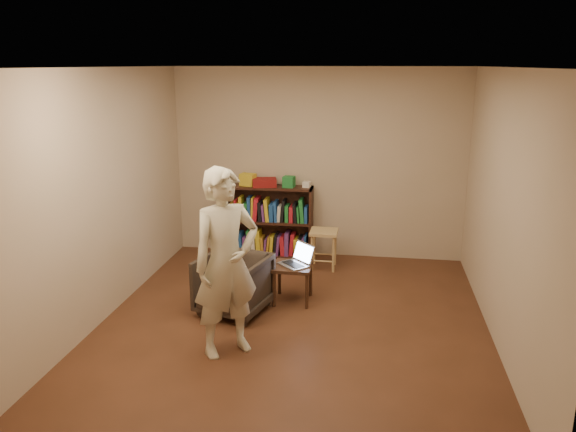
% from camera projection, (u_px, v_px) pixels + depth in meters
% --- Properties ---
extents(floor, '(4.50, 4.50, 0.00)m').
position_uv_depth(floor, '(294.00, 322.00, 5.90)').
color(floor, '#422415').
rests_on(floor, ground).
extents(ceiling, '(4.50, 4.50, 0.00)m').
position_uv_depth(ceiling, '(294.00, 67.00, 5.22)').
color(ceiling, white).
rests_on(ceiling, wall_back).
extents(wall_back, '(4.00, 0.00, 4.00)m').
position_uv_depth(wall_back, '(318.00, 164.00, 7.71)').
color(wall_back, '#C3AA93').
rests_on(wall_back, floor).
extents(wall_left, '(0.00, 4.50, 4.50)m').
position_uv_depth(wall_left, '(105.00, 196.00, 5.86)').
color(wall_left, '#C3AA93').
rests_on(wall_left, floor).
extents(wall_right, '(0.00, 4.50, 4.50)m').
position_uv_depth(wall_right, '(505.00, 211.00, 5.26)').
color(wall_right, '#C3AA93').
rests_on(wall_right, floor).
extents(bookshelf, '(1.20, 0.30, 1.00)m').
position_uv_depth(bookshelf, '(270.00, 225.00, 7.88)').
color(bookshelf, black).
rests_on(bookshelf, floor).
extents(box_yellow, '(0.23, 0.19, 0.17)m').
position_uv_depth(box_yellow, '(248.00, 180.00, 7.75)').
color(box_yellow, gold).
rests_on(box_yellow, bookshelf).
extents(red_cloth, '(0.37, 0.31, 0.11)m').
position_uv_depth(red_cloth, '(264.00, 182.00, 7.71)').
color(red_cloth, maroon).
rests_on(red_cloth, bookshelf).
extents(box_green, '(0.17, 0.17, 0.15)m').
position_uv_depth(box_green, '(289.00, 182.00, 7.65)').
color(box_green, '#1F7733').
rests_on(box_green, bookshelf).
extents(box_white, '(0.11, 0.11, 0.08)m').
position_uv_depth(box_white, '(307.00, 184.00, 7.65)').
color(box_white, silver).
rests_on(box_white, bookshelf).
extents(stool, '(0.36, 0.36, 0.52)m').
position_uv_depth(stool, '(324.00, 238.00, 7.38)').
color(stool, '#A47B4F').
rests_on(stool, floor).
extents(armchair, '(0.84, 0.86, 0.64)m').
position_uv_depth(armchair, '(234.00, 284.00, 6.08)').
color(armchair, '#322921').
rests_on(armchair, floor).
extents(side_table, '(0.43, 0.43, 0.44)m').
position_uv_depth(side_table, '(293.00, 271.00, 6.35)').
color(side_table, black).
rests_on(side_table, floor).
extents(laptop, '(0.45, 0.45, 0.24)m').
position_uv_depth(laptop, '(297.00, 260.00, 6.33)').
color(laptop, '#B8B8BD').
rests_on(laptop, side_table).
extents(person, '(0.76, 0.74, 1.77)m').
position_uv_depth(person, '(226.00, 263.00, 5.09)').
color(person, beige).
rests_on(person, floor).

